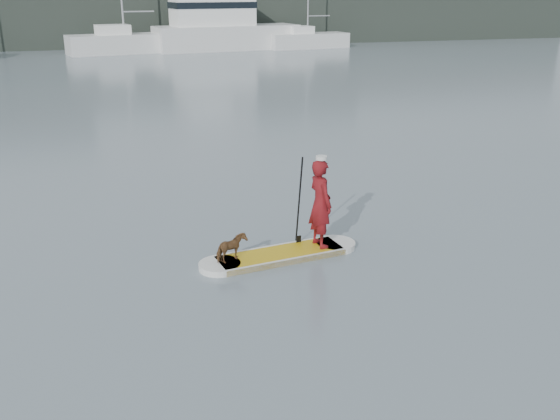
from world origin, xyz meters
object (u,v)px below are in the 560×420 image
object	(u,v)px
paddler	(320,203)
sailboat_d	(124,41)
dog	(231,248)
sailboat_e	(307,39)
paddleboard	(280,255)
motor_yacht_a	(220,25)

from	to	relation	value
paddler	sailboat_d	distance (m)	42.17
dog	sailboat_d	xyz separation A→B (m)	(0.16, 42.40, 0.56)
paddler	sailboat_e	xyz separation A→B (m)	(13.82, 42.26, -0.27)
paddleboard	sailboat_d	xyz separation A→B (m)	(-0.83, 42.26, 0.88)
paddleboard	dog	bearing A→B (deg)	-180.00
motor_yacht_a	paddleboard	bearing A→B (deg)	-107.62
dog	sailboat_d	size ratio (longest dim) A/B	0.05
sailboat_e	sailboat_d	bearing A→B (deg)	171.82
dog	motor_yacht_a	size ratio (longest dim) A/B	0.05
dog	motor_yacht_a	distance (m)	43.95
paddler	motor_yacht_a	bearing A→B (deg)	-18.94
paddler	sailboat_d	world-z (taller)	sailboat_d
paddleboard	sailboat_e	world-z (taller)	sailboat_e
paddler	sailboat_e	distance (m)	44.47
paddleboard	sailboat_d	size ratio (longest dim) A/B	0.25
sailboat_e	motor_yacht_a	world-z (taller)	sailboat_e
sailboat_e	motor_yacht_a	bearing A→B (deg)	166.62
dog	motor_yacht_a	bearing A→B (deg)	-40.12
paddleboard	sailboat_e	size ratio (longest dim) A/B	0.32
paddleboard	dog	world-z (taller)	dog
motor_yacht_a	sailboat_e	bearing A→B (deg)	-12.81
paddleboard	dog	distance (m)	1.06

